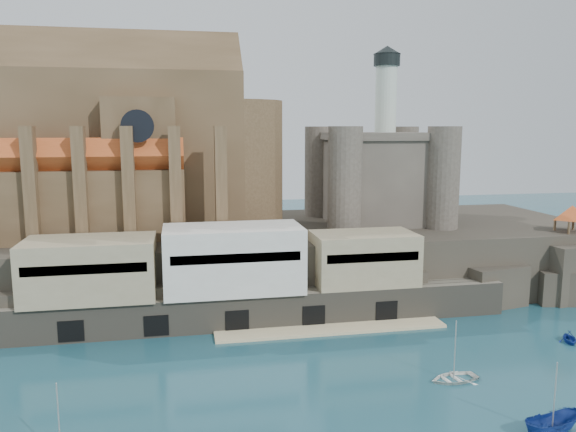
# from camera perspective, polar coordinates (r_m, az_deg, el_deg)

# --- Properties ---
(ground) EXTENTS (300.00, 300.00, 0.00)m
(ground) POSITION_cam_1_polar(r_m,az_deg,el_deg) (57.53, 7.41, -17.72)
(ground) COLOR #184451
(ground) RESTS_ON ground
(promontory) EXTENTS (100.00, 36.00, 10.00)m
(promontory) POSITION_cam_1_polar(r_m,az_deg,el_deg) (91.97, -0.38, -4.15)
(promontory) COLOR #28241E
(promontory) RESTS_ON ground
(quay) EXTENTS (70.00, 12.00, 13.05)m
(quay) POSITION_cam_1_polar(r_m,az_deg,el_deg) (74.69, -5.66, -6.38)
(quay) COLOR #635D4F
(quay) RESTS_ON ground
(church) EXTENTS (47.00, 25.93, 30.51)m
(church) POSITION_cam_1_polar(r_m,az_deg,el_deg) (90.92, -15.79, 6.32)
(church) COLOR #4F3B25
(church) RESTS_ON promontory
(castle_keep) EXTENTS (21.20, 21.20, 29.30)m
(castle_keep) POSITION_cam_1_polar(r_m,az_deg,el_deg) (95.83, 9.05, 4.38)
(castle_keep) COLOR #4A433A
(castle_keep) RESTS_ON promontory
(rock_outcrop) EXTENTS (14.50, 10.50, 8.70)m
(rock_outcrop) POSITION_cam_1_polar(r_m,az_deg,el_deg) (97.29, 26.59, -4.93)
(rock_outcrop) COLOR #28241E
(rock_outcrop) RESTS_ON ground
(pavilion) EXTENTS (6.40, 6.40, 5.40)m
(pavilion) POSITION_cam_1_polar(r_m,az_deg,el_deg) (95.85, 26.89, 0.16)
(pavilion) COLOR #4F3B25
(pavilion) RESTS_ON rock_outcrop
(boat_6) EXTENTS (1.53, 3.84, 5.23)m
(boat_6) POSITION_cam_1_polar(r_m,az_deg,el_deg) (62.68, 16.46, -15.70)
(boat_6) COLOR white
(boat_6) RESTS_ON ground
(boat_7) EXTENTS (3.33, 2.67, 3.36)m
(boat_7) POSITION_cam_1_polar(r_m,az_deg,el_deg) (77.76, 26.66, -11.38)
(boat_7) COLOR navy
(boat_7) RESTS_ON ground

